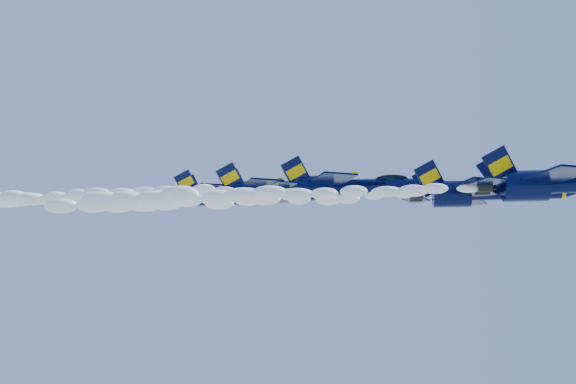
# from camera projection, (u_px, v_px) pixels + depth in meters

# --- Properties ---
(jet_lead) EXTENTS (16.58, 13.60, 6.16)m
(jet_lead) POSITION_uv_depth(u_px,v_px,m) (567.00, 184.00, 58.52)
(jet_lead) COLOR black
(smoke_trail_jet_lead) EXTENTS (33.60, 1.72, 1.54)m
(smoke_trail_jet_lead) POSITION_uv_depth(u_px,v_px,m) (275.00, 194.00, 60.80)
(smoke_trail_jet_lead) COLOR white
(jet_second) EXTENTS (15.26, 12.52, 5.67)m
(jet_second) POSITION_uv_depth(u_px,v_px,m) (486.00, 192.00, 63.38)
(jet_second) COLOR black
(smoke_trail_jet_second) EXTENTS (33.60, 1.58, 1.42)m
(smoke_trail_jet_second) POSITION_uv_depth(u_px,v_px,m) (225.00, 201.00, 65.61)
(smoke_trail_jet_second) COLOR white
(jet_third) EXTENTS (16.94, 13.90, 6.30)m
(jet_third) POSITION_uv_depth(u_px,v_px,m) (349.00, 186.00, 74.86)
(jet_third) COLOR black
(smoke_trail_jet_third) EXTENTS (33.60, 1.75, 1.58)m
(smoke_trail_jet_third) POSITION_uv_depth(u_px,v_px,m) (124.00, 194.00, 77.15)
(smoke_trail_jet_third) COLOR white
(jet_fourth) EXTENTS (18.01, 14.77, 6.69)m
(jet_fourth) POSITION_uv_depth(u_px,v_px,m) (281.00, 191.00, 84.28)
(jet_fourth) COLOR black
(smoke_trail_jet_fourth) EXTENTS (33.60, 1.86, 1.68)m
(smoke_trail_jet_fourth) POSITION_uv_depth(u_px,v_px,m) (78.00, 198.00, 86.62)
(smoke_trail_jet_fourth) COLOR white
(jet_fifth) EXTENTS (16.84, 13.82, 6.26)m
(jet_fifth) POSITION_uv_depth(u_px,v_px,m) (230.00, 194.00, 91.78)
(jet_fifth) COLOR black
(smoke_trail_jet_fifth) EXTENTS (33.60, 1.74, 1.57)m
(smoke_trail_jet_fifth) POSITION_uv_depth(u_px,v_px,m) (49.00, 201.00, 94.07)
(smoke_trail_jet_fifth) COLOR white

